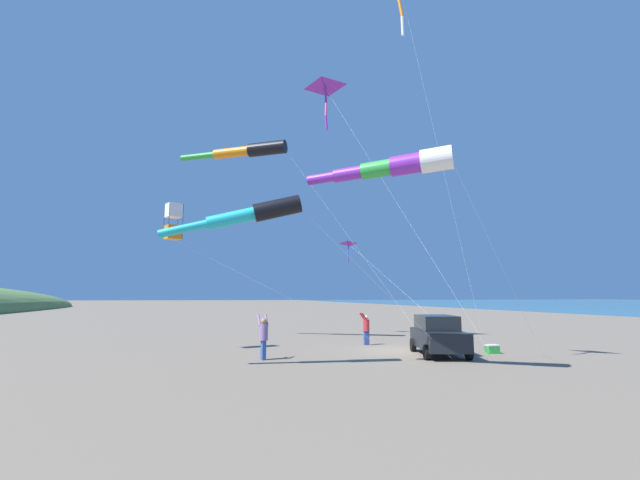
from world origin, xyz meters
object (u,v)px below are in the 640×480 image
kite_box_yellow_midlevel (174,222)px  kite_delta_magenta_far_left (325,87)px  kite_windsock_purple_drifting (397,166)px  kite_delta_blue_topmost (349,244)px  person_adult_flyer (263,335)px  parked_car (438,335)px  kite_windsock_orange_high_right (253,214)px  kite_windsock_long_streamer_left (248,151)px  person_child_green_jacket (366,327)px  cooler_box (492,349)px

kite_box_yellow_midlevel → kite_delta_magenta_far_left: size_ratio=0.71×
kite_windsock_purple_drifting → kite_delta_blue_topmost: 16.73m
person_adult_flyer → kite_delta_blue_topmost: kite_delta_blue_topmost is taller
parked_car → kite_delta_blue_topmost: kite_delta_blue_topmost is taller
parked_car → kite_windsock_orange_high_right: size_ratio=0.37×
kite_windsock_orange_high_right → kite_windsock_purple_drifting: bearing=-23.8°
person_adult_flyer → kite_delta_magenta_far_left: kite_delta_magenta_far_left is taller
kite_windsock_purple_drifting → kite_delta_magenta_far_left: (-0.06, 11.68, 8.93)m
kite_delta_blue_topmost → kite_windsock_long_streamer_left: size_ratio=0.74×
person_child_green_jacket → kite_windsock_purple_drifting: 11.54m
parked_car → kite_windsock_long_streamer_left: size_ratio=0.33×
person_child_green_jacket → kite_delta_blue_topmost: bearing=81.2°
parked_car → person_adult_flyer: person_adult_flyer is taller
kite_windsock_orange_high_right → kite_delta_magenta_far_left: bearing=60.9°
parked_car → kite_delta_blue_topmost: bearing=94.1°
person_child_green_jacket → kite_windsock_purple_drifting: bearing=-100.7°
person_child_green_jacket → kite_delta_magenta_far_left: kite_delta_magenta_far_left is taller
cooler_box → kite_box_yellow_midlevel: bearing=165.3°
kite_windsock_purple_drifting → kite_delta_blue_topmost: (2.87, 16.45, -0.97)m
parked_car → person_child_green_jacket: size_ratio=2.50×
person_adult_flyer → kite_windsock_purple_drifting: 9.27m
kite_windsock_orange_high_right → kite_box_yellow_midlevel: bearing=121.1°
kite_windsock_purple_drifting → kite_box_yellow_midlevel: kite_windsock_purple_drifting is taller
kite_delta_blue_topmost → kite_box_yellow_midlevel: (-11.85, -7.97, -0.07)m
kite_delta_blue_topmost → kite_delta_magenta_far_left: (-2.93, -4.77, 9.89)m
cooler_box → person_child_green_jacket: bearing=134.9°
person_child_green_jacket → person_adult_flyer: bearing=-144.0°
person_adult_flyer → kite_windsock_long_streamer_left: bearing=93.1°
cooler_box → kite_windsock_long_streamer_left: bearing=142.8°
person_child_green_jacket → kite_windsock_long_streamer_left: kite_windsock_long_streamer_left is taller
person_adult_flyer → person_child_green_jacket: (6.29, 4.58, -0.08)m
parked_car → kite_windsock_long_streamer_left: bearing=134.8°
parked_car → kite_delta_blue_topmost: size_ratio=0.44×
kite_windsock_orange_high_right → kite_windsock_long_streamer_left: size_ratio=0.87×
kite_delta_magenta_far_left → parked_car: bearing=-62.5°
person_adult_flyer → kite_delta_blue_topmost: (7.41, 11.79, 5.64)m
kite_box_yellow_midlevel → parked_car: bearing=-17.8°
person_adult_flyer → kite_box_yellow_midlevel: (-4.44, 3.83, 5.57)m
cooler_box → kite_delta_blue_topmost: size_ratio=0.06×
person_adult_flyer → kite_box_yellow_midlevel: size_ratio=0.16×
parked_car → person_adult_flyer: bearing=178.2°
kite_windsock_orange_high_right → parked_car: bearing=13.0°
kite_delta_blue_topmost → kite_windsock_long_streamer_left: bearing=-157.5°
kite_windsock_long_streamer_left → kite_windsock_purple_drifting: bearing=-69.2°
person_child_green_jacket → kite_windsock_orange_high_right: kite_windsock_orange_high_right is taller
person_adult_flyer → kite_box_yellow_midlevel: kite_box_yellow_midlevel is taller
cooler_box → kite_box_yellow_midlevel: kite_box_yellow_midlevel is taller
person_adult_flyer → kite_windsock_long_streamer_left: (-0.46, 8.53, 11.29)m
person_child_green_jacket → kite_windsock_long_streamer_left: (-6.75, 3.95, 11.36)m
parked_car → kite_delta_magenta_far_left: kite_delta_magenta_far_left is taller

